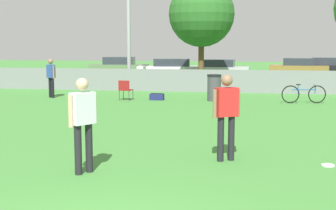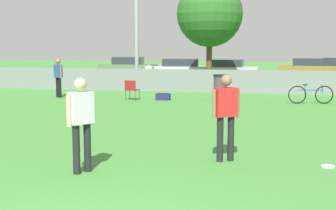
# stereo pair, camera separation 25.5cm
# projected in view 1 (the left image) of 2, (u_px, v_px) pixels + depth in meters

# --- Properties ---
(fence_backline) EXTENTS (24.53, 0.07, 1.21)m
(fence_backline) POSITION_uv_depth(u_px,v_px,m) (217.00, 81.00, 22.52)
(fence_backline) COLOR gray
(fence_backline) RESTS_ON ground_plane
(tree_near_pole) EXTENTS (3.66, 3.66, 5.81)m
(tree_near_pole) POSITION_uv_depth(u_px,v_px,m) (202.00, 14.00, 25.95)
(tree_near_pole) COLOR brown
(tree_near_pole) RESTS_ON ground_plane
(player_defender_red) EXTENTS (0.51, 0.41, 1.72)m
(player_defender_red) POSITION_uv_depth(u_px,v_px,m) (226.00, 111.00, 9.17)
(player_defender_red) COLOR black
(player_defender_red) RESTS_ON ground_plane
(player_receiver_white) EXTENTS (0.42, 0.50, 1.72)m
(player_receiver_white) POSITION_uv_depth(u_px,v_px,m) (83.00, 118.00, 8.27)
(player_receiver_white) COLOR black
(player_receiver_white) RESTS_ON ground_plane
(spectator_in_blue) EXTENTS (0.46, 0.42, 1.69)m
(spectator_in_blue) POSITION_uv_depth(u_px,v_px,m) (51.00, 75.00, 20.23)
(spectator_in_blue) COLOR black
(spectator_in_blue) RESTS_ON ground_plane
(frisbee_disc) EXTENTS (0.25, 0.25, 0.03)m
(frisbee_disc) POSITION_uv_depth(u_px,v_px,m) (328.00, 165.00, 8.89)
(frisbee_disc) COLOR white
(frisbee_disc) RESTS_ON ground_plane
(folding_chair_sideline) EXTENTS (0.54, 0.54, 0.83)m
(folding_chair_sideline) POSITION_uv_depth(u_px,v_px,m) (125.00, 89.00, 19.36)
(folding_chair_sideline) COLOR #333338
(folding_chair_sideline) RESTS_ON ground_plane
(bicycle_sideline) EXTENTS (1.73, 0.48, 0.76)m
(bicycle_sideline) POSITION_uv_depth(u_px,v_px,m) (304.00, 94.00, 18.37)
(bicycle_sideline) COLOR black
(bicycle_sideline) RESTS_ON ground_plane
(trash_bin) EXTENTS (0.59, 0.59, 1.08)m
(trash_bin) POSITION_uv_depth(u_px,v_px,m) (214.00, 88.00, 19.15)
(trash_bin) COLOR #3F3F44
(trash_bin) RESTS_ON ground_plane
(gear_bag_sideline) EXTENTS (0.58, 0.32, 0.29)m
(gear_bag_sideline) POSITION_uv_depth(u_px,v_px,m) (157.00, 97.00, 19.48)
(gear_bag_sideline) COLOR navy
(gear_bag_sideline) RESTS_ON ground_plane
(parked_car_olive) EXTENTS (4.30, 2.36, 1.42)m
(parked_car_olive) POSITION_uv_depth(u_px,v_px,m) (119.00, 67.00, 33.56)
(parked_car_olive) COLOR black
(parked_car_olive) RESTS_ON ground_plane
(parked_car_white) EXTENTS (4.77, 2.28, 1.35)m
(parked_car_white) POSITION_uv_depth(u_px,v_px,m) (172.00, 69.00, 31.59)
(parked_car_white) COLOR black
(parked_car_white) RESTS_ON ground_plane
(parked_car_silver) EXTENTS (4.20, 1.88, 1.33)m
(parked_car_silver) POSITION_uv_depth(u_px,v_px,m) (218.00, 69.00, 30.95)
(parked_car_silver) COLOR black
(parked_car_silver) RESTS_ON ground_plane
(parked_car_tan) EXTENTS (4.12, 2.16, 1.37)m
(parked_car_tan) POSITION_uv_depth(u_px,v_px,m) (299.00, 68.00, 32.44)
(parked_car_tan) COLOR black
(parked_car_tan) RESTS_ON ground_plane
(parked_car_dark) EXTENTS (4.21, 2.29, 1.40)m
(parked_car_dark) POSITION_uv_depth(u_px,v_px,m) (327.00, 68.00, 32.70)
(parked_car_dark) COLOR black
(parked_car_dark) RESTS_ON ground_plane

